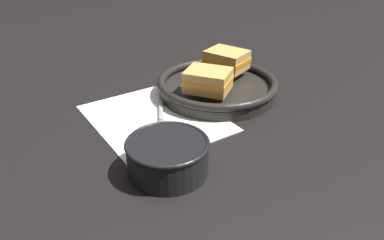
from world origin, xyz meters
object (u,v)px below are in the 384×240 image
spoon (161,121)px  sandwich_near_right (208,80)px  skillet (217,87)px  soup_bowl (168,154)px  sandwich_near_left (227,60)px

spoon → sandwich_near_right: bearing=124.2°
skillet → sandwich_near_right: sandwich_near_right is taller
spoon → soup_bowl: bearing=3.4°
sandwich_near_left → sandwich_near_right: same height
soup_bowl → sandwich_near_right: size_ratio=1.14×
spoon → sandwich_near_right: size_ratio=1.08×
sandwich_near_right → skillet: bearing=120.4°
soup_bowl → skillet: size_ratio=0.49×
soup_bowl → sandwich_near_left: 0.39m
soup_bowl → sandwich_near_right: bearing=124.7°
soup_bowl → sandwich_near_left: bearing=123.2°
sandwich_near_right → sandwich_near_left: bearing=120.4°
skillet → spoon: bearing=-78.6°
skillet → sandwich_near_left: size_ratio=2.49×
skillet → sandwich_near_left: 0.08m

